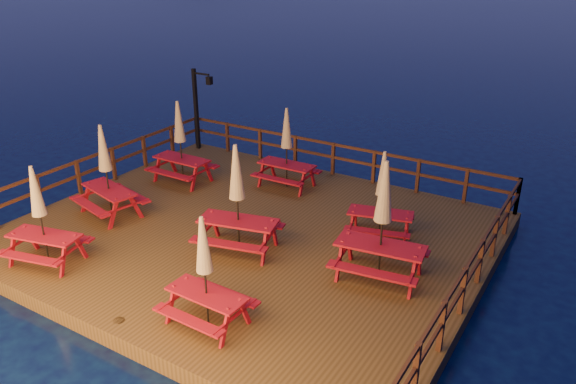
% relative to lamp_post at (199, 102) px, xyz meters
% --- Properties ---
extents(ground, '(500.00, 500.00, 0.00)m').
position_rel_lamp_post_xyz_m(ground, '(5.39, -4.55, -2.20)').
color(ground, black).
rests_on(ground, ground).
extents(deck, '(12.00, 10.00, 0.40)m').
position_rel_lamp_post_xyz_m(deck, '(5.39, -4.55, -2.00)').
color(deck, '#453216').
rests_on(deck, ground).
extents(deck_piles, '(11.44, 9.44, 1.40)m').
position_rel_lamp_post_xyz_m(deck_piles, '(5.39, -4.55, -2.50)').
color(deck_piles, '#382112').
rests_on(deck_piles, ground).
extents(railing, '(11.80, 9.75, 1.10)m').
position_rel_lamp_post_xyz_m(railing, '(5.39, -2.77, -1.03)').
color(railing, '#382112').
rests_on(railing, deck).
extents(lamp_post, '(0.85, 0.18, 3.00)m').
position_rel_lamp_post_xyz_m(lamp_post, '(0.00, 0.00, 0.00)').
color(lamp_post, black).
rests_on(lamp_post, deck).
extents(picnic_table_0, '(2.15, 1.91, 2.65)m').
position_rel_lamp_post_xyz_m(picnic_table_0, '(1.47, -5.76, -0.42)').
color(picnic_table_0, maroon).
rests_on(picnic_table_0, deck).
extents(picnic_table_1, '(1.81, 1.50, 2.56)m').
position_rel_lamp_post_xyz_m(picnic_table_1, '(4.63, -1.40, -0.47)').
color(picnic_table_1, maroon).
rests_on(picnic_table_1, deck).
extents(picnic_table_2, '(1.71, 1.42, 2.40)m').
position_rel_lamp_post_xyz_m(picnic_table_2, '(7.00, -8.26, -0.55)').
color(picnic_table_2, maroon).
rests_on(picnic_table_2, deck).
extents(picnic_table_3, '(2.27, 2.02, 2.78)m').
position_rel_lamp_post_xyz_m(picnic_table_3, '(5.76, -5.50, -0.35)').
color(picnic_table_3, maroon).
rests_on(picnic_table_3, deck).
extents(picnic_table_4, '(1.96, 1.75, 2.37)m').
position_rel_lamp_post_xyz_m(picnic_table_4, '(8.48, -3.02, -0.56)').
color(picnic_table_4, maroon).
rests_on(picnic_table_4, deck).
extents(picnic_table_5, '(2.02, 1.80, 2.48)m').
position_rel_lamp_post_xyz_m(picnic_table_5, '(2.20, -8.40, -0.51)').
color(picnic_table_5, maroon).
rests_on(picnic_table_5, deck).
extents(picnic_table_6, '(1.86, 1.53, 2.66)m').
position_rel_lamp_post_xyz_m(picnic_table_6, '(1.55, -2.81, -0.41)').
color(picnic_table_6, maroon).
rests_on(picnic_table_6, deck).
extents(picnic_table_7, '(2.20, 1.90, 2.86)m').
position_rel_lamp_post_xyz_m(picnic_table_7, '(9.26, -4.87, -0.31)').
color(picnic_table_7, maroon).
rests_on(picnic_table_7, deck).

